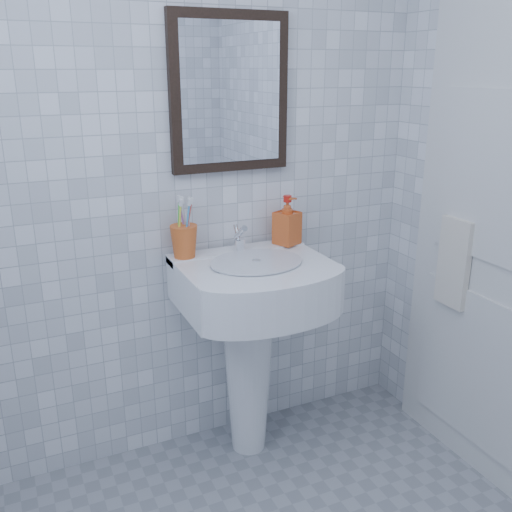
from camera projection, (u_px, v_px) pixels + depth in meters
name	position (u px, v px, depth m)	size (l,w,h in m)	color
wall_back	(174.00, 171.00, 2.29)	(2.20, 0.02, 2.50)	white
washbasin	(250.00, 325.00, 2.40)	(0.60, 0.44, 0.92)	white
faucet	(240.00, 240.00, 2.38)	(0.05, 0.11, 0.12)	white
toothbrush_cup	(184.00, 241.00, 2.30)	(0.11, 0.11, 0.13)	#DC5D23
soap_dispenser	(287.00, 220.00, 2.46)	(0.10, 0.10, 0.21)	#BC3E12
wall_mirror	(230.00, 93.00, 2.27)	(0.50, 0.04, 0.62)	black
bathroom_door	(491.00, 241.00, 2.23)	(0.04, 0.80, 2.00)	silver
towel_ring	(462.00, 221.00, 2.33)	(0.18, 0.18, 0.01)	white
hand_towel	(454.00, 263.00, 2.38)	(0.03, 0.16, 0.38)	silver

